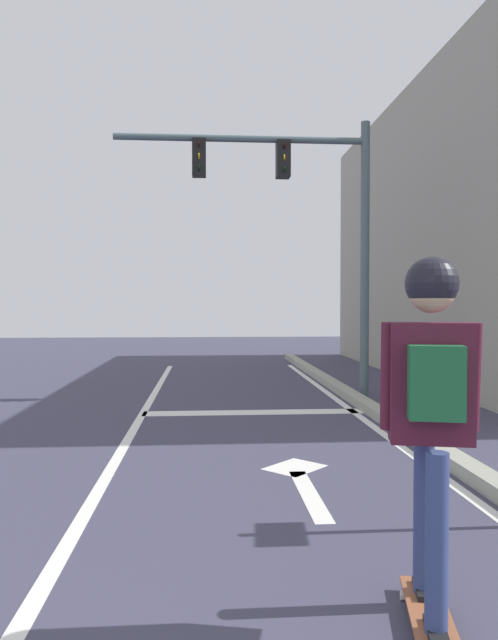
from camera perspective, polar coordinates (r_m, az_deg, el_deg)
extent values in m
cube|color=silver|center=(6.15, -13.35, -14.07)|extent=(0.12, 20.00, 0.01)
cube|color=silver|center=(6.48, 16.79, -13.28)|extent=(0.12, 20.00, 0.01)
cube|color=silver|center=(9.13, 0.46, -8.89)|extent=(3.36, 0.40, 0.01)
cube|color=silver|center=(5.37, 5.84, -16.37)|extent=(0.16, 1.40, 0.01)
cube|color=silver|center=(6.18, 4.43, -13.97)|extent=(0.71, 0.71, 0.01)
cube|color=#989A89|center=(6.56, 18.89, -12.52)|extent=(0.24, 24.00, 0.14)
cube|color=brown|center=(3.50, 16.97, -25.37)|extent=(0.37, 0.80, 0.02)
cube|color=#B2B2B7|center=(3.74, 16.29, -23.77)|extent=(0.17, 0.08, 0.01)
cylinder|color=silver|center=(3.74, 14.64, -24.29)|extent=(0.04, 0.06, 0.05)
cylinder|color=silver|center=(3.77, 17.92, -24.13)|extent=(0.04, 0.06, 0.05)
cylinder|color=navy|center=(3.51, 16.49, -17.42)|extent=(0.11, 0.11, 0.87)
cube|color=black|center=(3.67, 16.44, -23.62)|extent=(0.14, 0.25, 0.03)
cylinder|color=navy|center=(3.13, 17.65, -19.81)|extent=(0.11, 0.11, 0.87)
cube|color=black|center=(3.31, 17.58, -26.60)|extent=(0.14, 0.25, 0.03)
cube|color=#50192D|center=(3.15, 17.14, -5.80)|extent=(0.44, 0.26, 0.61)
cylinder|color=#50192D|center=(3.15, 13.20, -5.26)|extent=(0.07, 0.09, 0.56)
cylinder|color=#50192D|center=(3.21, 20.83, -5.18)|extent=(0.07, 0.10, 0.56)
sphere|color=tan|center=(3.12, 17.21, 2.85)|extent=(0.24, 0.24, 0.24)
sphere|color=black|center=(3.12, 17.21, 3.40)|extent=(0.27, 0.27, 0.27)
cube|color=#1D6136|center=(3.01, 17.56, -5.76)|extent=(0.28, 0.19, 0.36)
cylinder|color=#506368|center=(10.86, 11.11, 5.73)|extent=(0.16, 0.16, 4.91)
cylinder|color=#506368|center=(10.86, -0.75, 17.07)|extent=(4.45, 0.12, 0.12)
cube|color=black|center=(10.84, 3.30, 15.18)|extent=(0.24, 0.28, 0.64)
cylinder|color=#3A0605|center=(10.75, 3.41, 16.41)|extent=(0.02, 0.10, 0.10)
cylinder|color=yellow|center=(10.70, 3.41, 15.37)|extent=(0.02, 0.10, 0.10)
cylinder|color=black|center=(10.65, 3.41, 14.33)|extent=(0.02, 0.10, 0.10)
cube|color=black|center=(10.76, -4.84, 15.29)|extent=(0.24, 0.28, 0.64)
cylinder|color=#3A0605|center=(10.66, -4.85, 16.53)|extent=(0.02, 0.10, 0.10)
cylinder|color=yellow|center=(10.61, -4.85, 15.49)|extent=(0.02, 0.10, 0.10)
cylinder|color=black|center=(10.57, -4.84, 14.43)|extent=(0.02, 0.10, 0.10)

